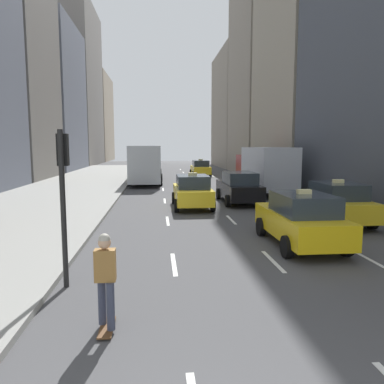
% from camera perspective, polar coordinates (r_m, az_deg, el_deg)
% --- Properties ---
extents(sidewalk_left, '(8.00, 66.00, 0.15)m').
position_cam_1_polar(sidewalk_left, '(29.83, -17.65, 0.60)').
color(sidewalk_left, gray).
rests_on(sidewalk_left, ground).
extents(lane_markings, '(5.72, 56.00, 0.01)m').
position_cam_1_polar(lane_markings, '(25.39, 2.01, -0.30)').
color(lane_markings, white).
rests_on(lane_markings, ground).
extents(building_row_left, '(6.00, 90.81, 37.23)m').
position_cam_1_polar(building_row_left, '(49.60, -22.07, 18.70)').
color(building_row_left, slate).
rests_on(building_row_left, ground).
extents(building_row_right, '(6.00, 65.44, 35.84)m').
position_cam_1_polar(building_row_right, '(39.54, 14.24, 19.37)').
color(building_row_right, gray).
rests_on(building_row_right, ground).
extents(taxi_lead, '(2.02, 4.40, 1.87)m').
position_cam_1_polar(taxi_lead, '(12.67, 16.23, -3.97)').
color(taxi_lead, yellow).
rests_on(taxi_lead, ground).
extents(taxi_second, '(2.02, 4.40, 1.87)m').
position_cam_1_polar(taxi_second, '(16.81, 20.95, -1.50)').
color(taxi_second, yellow).
rests_on(taxi_second, ground).
extents(taxi_third, '(2.02, 4.40, 1.87)m').
position_cam_1_polar(taxi_third, '(19.64, 0.04, 0.13)').
color(taxi_third, yellow).
rests_on(taxi_third, ground).
extents(taxi_fourth, '(2.02, 4.40, 1.87)m').
position_cam_1_polar(taxi_fourth, '(40.12, 1.29, 3.65)').
color(taxi_fourth, yellow).
rests_on(taxi_fourth, ground).
extents(sedan_black_near, '(2.02, 4.93, 1.78)m').
position_cam_1_polar(sedan_black_near, '(21.50, 7.12, 0.74)').
color(sedan_black_near, black).
rests_on(sedan_black_near, ground).
extents(city_bus, '(2.80, 11.61, 3.25)m').
position_cam_1_polar(city_bus, '(33.98, -7.02, 4.52)').
color(city_bus, '#B7BCC1').
rests_on(city_bus, ground).
extents(box_truck, '(2.58, 8.40, 3.15)m').
position_cam_1_polar(box_truck, '(26.59, 10.91, 3.60)').
color(box_truck, maroon).
rests_on(box_truck, ground).
extents(skateboarder, '(0.36, 0.80, 1.75)m').
position_cam_1_polar(skateboarder, '(6.83, -13.05, -12.57)').
color(skateboarder, brown).
rests_on(skateboarder, ground).
extents(traffic_light_pole, '(0.24, 0.42, 3.60)m').
position_cam_1_polar(traffic_light_pole, '(8.93, -19.05, 1.34)').
color(traffic_light_pole, black).
rests_on(traffic_light_pole, ground).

